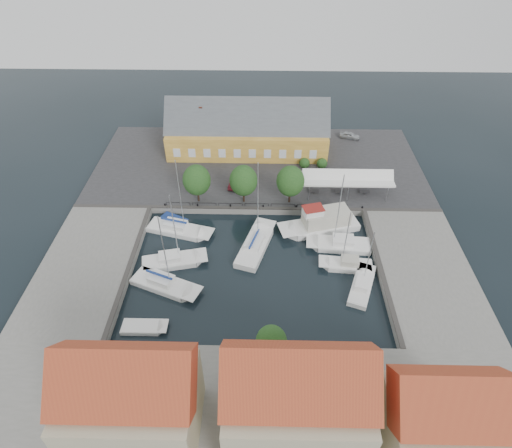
{
  "coord_description": "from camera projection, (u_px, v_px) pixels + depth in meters",
  "views": [
    {
      "loc": [
        1.01,
        -40.86,
        40.88
      ],
      "look_at": [
        0.0,
        6.0,
        1.5
      ],
      "focal_mm": 30.0,
      "sensor_mm": 36.0,
      "label": 1
    }
  ],
  "objects": [
    {
      "name": "east_boat_b",
      "position": [
        347.0,
        266.0,
        56.57
      ],
      "size": [
        7.3,
        2.99,
        9.89
      ],
      "color": "white",
      "rests_on": "ground"
    },
    {
      "name": "ground",
      "position": [
        255.0,
        261.0,
        57.59
      ],
      "size": [
        140.0,
        140.0,
        0.0
      ],
      "primitive_type": "plane",
      "color": "black",
      "rests_on": "ground"
    },
    {
      "name": "west_boat_c",
      "position": [
        173.0,
        262.0,
        57.16
      ],
      "size": [
        9.03,
        4.6,
        11.72
      ],
      "color": "white",
      "rests_on": "ground"
    },
    {
      "name": "car_silver",
      "position": [
        350.0,
        135.0,
        81.04
      ],
      "size": [
        4.04,
        2.58,
        1.28
      ],
      "primitive_type": "imported",
      "rotation": [
        0.0,
        0.0,
        1.26
      ],
      "color": "#B3B7BB",
      "rests_on": "north_quay"
    },
    {
      "name": "east_quay",
      "position": [
        424.0,
        272.0,
        55.38
      ],
      "size": [
        12.0,
        24.0,
        1.0
      ],
      "primitive_type": "cube",
      "color": "slate",
      "rests_on": "ground"
    },
    {
      "name": "quay_edge_fittings",
      "position": [
        256.0,
        232.0,
        60.54
      ],
      "size": [
        56.0,
        24.72,
        0.4
      ],
      "color": "#383533",
      "rests_on": "north_quay"
    },
    {
      "name": "south_bank",
      "position": [
        250.0,
        412.0,
        41.2
      ],
      "size": [
        56.0,
        14.0,
        1.0
      ],
      "primitive_type": "cube",
      "color": "slate",
      "rests_on": "ground"
    },
    {
      "name": "townhouses",
      "position": [
        271.0,
        408.0,
        36.02
      ],
      "size": [
        36.3,
        8.5,
        12.0
      ],
      "color": "tan",
      "rests_on": "south_bank"
    },
    {
      "name": "launch_sw",
      "position": [
        144.0,
        328.0,
        49.16
      ],
      "size": [
        5.38,
        2.05,
        0.98
      ],
      "color": "white",
      "rests_on": "ground"
    },
    {
      "name": "west_quay",
      "position": [
        87.0,
        267.0,
        56.1
      ],
      "size": [
        12.0,
        24.0,
        1.0
      ],
      "primitive_type": "cube",
      "color": "slate",
      "rests_on": "ground"
    },
    {
      "name": "west_boat_a",
      "position": [
        179.0,
        230.0,
        62.07
      ],
      "size": [
        10.12,
        5.27,
        12.86
      ],
      "color": "white",
      "rests_on": "ground"
    },
    {
      "name": "launch_nw",
      "position": [
        174.0,
        220.0,
        64.12
      ],
      "size": [
        4.43,
        3.38,
        0.88
      ],
      "color": "navy",
      "rests_on": "ground"
    },
    {
      "name": "trawler",
      "position": [
        322.0,
        224.0,
        62.04
      ],
      "size": [
        12.21,
        6.44,
        5.0
      ],
      "color": "white",
      "rests_on": "ground"
    },
    {
      "name": "warehouse",
      "position": [
        244.0,
        131.0,
        76.49
      ],
      "size": [
        28.56,
        14.0,
        9.55
      ],
      "color": "#BC872E",
      "rests_on": "north_quay"
    },
    {
      "name": "tent_canopy",
      "position": [
        348.0,
        179.0,
        66.09
      ],
      "size": [
        14.0,
        4.0,
        2.83
      ],
      "color": "white",
      "rests_on": "north_quay"
    },
    {
      "name": "east_boat_a",
      "position": [
        340.0,
        245.0,
        59.63
      ],
      "size": [
        9.14,
        3.61,
        12.54
      ],
      "color": "white",
      "rests_on": "ground"
    },
    {
      "name": "quay_trees",
      "position": [
        243.0,
        181.0,
        63.67
      ],
      "size": [
        18.2,
        4.2,
        6.3
      ],
      "color": "black",
      "rests_on": "north_quay"
    },
    {
      "name": "center_sailboat",
      "position": [
        255.0,
        246.0,
        59.41
      ],
      "size": [
        5.84,
        10.49,
        13.81
      ],
      "color": "white",
      "rests_on": "ground"
    },
    {
      "name": "car_red",
      "position": [
        235.0,
        182.0,
        69.05
      ],
      "size": [
        2.12,
        4.08,
        1.28
      ],
      "primitive_type": "imported",
      "rotation": [
        0.0,
        0.0,
        -0.21
      ],
      "color": "maroon",
      "rests_on": "north_quay"
    },
    {
      "name": "west_boat_d",
      "position": [
        165.0,
        285.0,
        53.93
      ],
      "size": [
        9.61,
        6.1,
        12.38
      ],
      "color": "white",
      "rests_on": "ground"
    },
    {
      "name": "north_quay",
      "position": [
        258.0,
        166.0,
        74.87
      ],
      "size": [
        56.0,
        26.0,
        1.0
      ],
      "primitive_type": "cube",
      "color": "#2D2D30",
      "rests_on": "ground"
    },
    {
      "name": "east_boat_c",
      "position": [
        362.0,
        287.0,
        53.69
      ],
      "size": [
        4.68,
        7.59,
        9.56
      ],
      "color": "white",
      "rests_on": "ground"
    }
  ]
}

